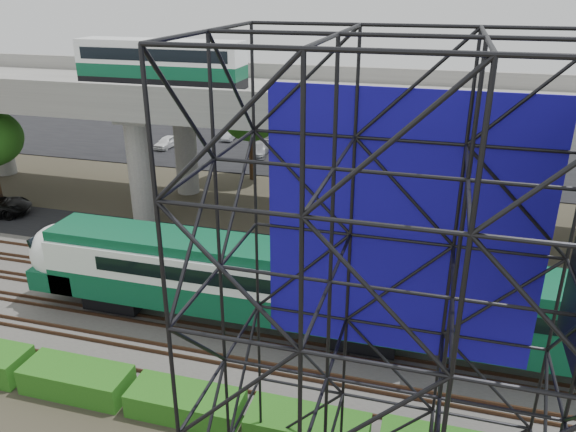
% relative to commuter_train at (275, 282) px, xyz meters
% --- Properties ---
extents(ground, '(140.00, 140.00, 0.00)m').
position_rel_commuter_train_xyz_m(ground, '(-2.83, -2.00, -2.88)').
color(ground, '#474233').
rests_on(ground, ground).
extents(ballast_bed, '(90.00, 12.00, 0.20)m').
position_rel_commuter_train_xyz_m(ballast_bed, '(-2.83, 0.00, -2.78)').
color(ballast_bed, slate).
rests_on(ballast_bed, ground).
extents(service_road, '(90.00, 5.00, 0.08)m').
position_rel_commuter_train_xyz_m(service_road, '(-2.83, 8.50, -2.84)').
color(service_road, black).
rests_on(service_road, ground).
extents(parking_lot, '(90.00, 18.00, 0.08)m').
position_rel_commuter_train_xyz_m(parking_lot, '(-2.83, 32.00, -2.84)').
color(parking_lot, black).
rests_on(parking_lot, ground).
extents(harbor_water, '(140.00, 40.00, 0.03)m').
position_rel_commuter_train_xyz_m(harbor_water, '(-2.83, 54.00, -2.87)').
color(harbor_water, '#425B6D').
rests_on(harbor_water, ground).
extents(rail_tracks, '(90.00, 9.52, 0.16)m').
position_rel_commuter_train_xyz_m(rail_tracks, '(-2.83, -0.00, -2.60)').
color(rail_tracks, '#472D1E').
rests_on(rail_tracks, ballast_bed).
extents(commuter_train, '(29.30, 3.06, 4.30)m').
position_rel_commuter_train_xyz_m(commuter_train, '(0.00, 0.00, 0.00)').
color(commuter_train, black).
rests_on(commuter_train, rail_tracks).
extents(overpass, '(80.00, 12.00, 12.40)m').
position_rel_commuter_train_xyz_m(overpass, '(-3.54, 14.00, 5.33)').
color(overpass, '#9E9B93').
rests_on(overpass, ground).
extents(scaffold_tower, '(9.36, 6.36, 15.00)m').
position_rel_commuter_train_xyz_m(scaffold_tower, '(6.07, -9.98, 4.59)').
color(scaffold_tower, black).
rests_on(scaffold_tower, ground).
extents(hedge_strip, '(34.60, 1.80, 1.20)m').
position_rel_commuter_train_xyz_m(hedge_strip, '(-1.82, -6.30, -2.32)').
color(hedge_strip, '#1F5E15').
rests_on(hedge_strip, ground).
extents(trees, '(40.94, 16.94, 7.69)m').
position_rel_commuter_train_xyz_m(trees, '(-7.49, 14.17, 2.69)').
color(trees, '#382314').
rests_on(trees, ground).
extents(parked_cars, '(37.72, 9.65, 1.29)m').
position_rel_commuter_train_xyz_m(parked_cars, '(-0.84, 31.72, -2.19)').
color(parked_cars, white).
rests_on(parked_cars, parking_lot).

